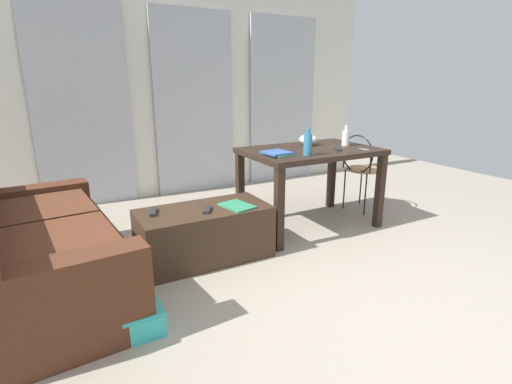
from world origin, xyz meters
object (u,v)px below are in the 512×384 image
craft_table (310,160)px  bowl (308,140)px  tv_remote_secondary (207,210)px  scissors (362,149)px  coffee_table (205,234)px  couch (40,252)px  book_stack (277,153)px  bottle_far (346,138)px  tv_remote_primary (153,212)px  tv_remote_on_table (338,149)px  bottle_near (308,144)px  magazine (237,206)px  shoebox (133,324)px  wire_chair (361,164)px

craft_table → bowl: (0.10, 0.19, 0.16)m
tv_remote_secondary → scissors: bearing=30.9°
bowl → coffee_table: bearing=-163.1°
couch → book_stack: size_ratio=6.52×
bottle_far → tv_remote_primary: bottle_far is taller
tv_remote_on_table → tv_remote_secondary: tv_remote_on_table is taller
tv_remote_on_table → bottle_far: bearing=66.2°
bottle_near → tv_remote_on_table: size_ratio=1.61×
bowl → tv_remote_secondary: bowl is taller
magazine → bowl: bearing=12.5°
craft_table → tv_remote_secondary: bearing=-166.8°
craft_table → tv_remote_primary: size_ratio=7.18×
bottle_near → bowl: bearing=53.3°
tv_remote_secondary → shoebox: (-0.75, -0.70, -0.37)m
bottle_far → bowl: size_ratio=1.09×
bottle_far → shoebox: (-2.37, -0.96, -0.79)m
coffee_table → shoebox: 1.08m
bottle_near → bottle_far: bottle_near is taller
craft_table → magazine: craft_table is taller
bowl → scissors: size_ratio=1.73×
book_stack → scissors: 0.89m
scissors → tv_remote_secondary: (-1.62, -0.03, -0.34)m
wire_chair → book_stack: 1.27m
coffee_table → wire_chair: 2.03m
bottle_far → book_stack: bearing=-174.1°
scissors → bottle_far: bearing=91.5°
couch → tv_remote_primary: couch is taller
couch → coffee_table: 1.19m
book_stack → tv_remote_secondary: bearing=-167.1°
bowl → shoebox: bearing=-150.5°
bowl → tv_remote_secondary: (-1.31, -0.47, -0.40)m
craft_table → book_stack: size_ratio=4.38×
bowl → book_stack: 0.64m
coffee_table → bowl: bearing=16.9°
scissors → shoebox: bearing=-163.1°
bottle_far → magazine: bottle_far is taller
bottle_far → tv_remote_primary: (-2.01, -0.11, -0.42)m
craft_table → coffee_table: bearing=-170.1°
couch → scissors: 2.85m
scissors → magazine: 1.41m
bottle_far → scissors: (0.01, -0.23, -0.08)m
couch → coffee_table: bearing=-1.1°
scissors → magazine: (-1.37, -0.04, -0.35)m
tv_remote_on_table → shoebox: (-2.14, -0.79, -0.72)m
bowl → magazine: bowl is taller
coffee_table → craft_table: size_ratio=0.83×
magazine → bottle_far: bearing=-0.8°
wire_chair → tv_remote_on_table: 0.71m
couch → bottle_near: 2.24m
craft_table → tv_remote_primary: 1.61m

